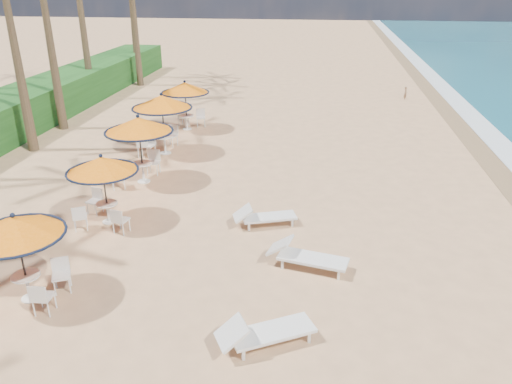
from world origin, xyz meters
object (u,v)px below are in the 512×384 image
station_4 (186,92)px  lounger_mid (305,256)px  lounger_far (263,216)px  lounger_near (263,332)px  station_0 (20,235)px  station_3 (161,109)px  station_2 (138,131)px  station_1 (101,173)px

station_4 → lounger_mid: (6.33, -12.02, -1.49)m
lounger_mid → lounger_far: lounger_mid is taller
station_4 → lounger_near: size_ratio=1.15×
lounger_mid → station_0: bearing=-147.7°
lounger_near → lounger_mid: 3.21m
station_3 → station_2: bearing=-86.3°
station_1 → station_4: bearing=91.0°
station_2 → lounger_far: (4.83, -2.90, -1.63)m
station_2 → station_3: (-0.21, 3.20, -0.03)m
lounger_mid → lounger_far: bearing=134.4°
station_4 → lounger_near: 16.22m
station_3 → lounger_near: station_3 is taller
station_1 → lounger_near: (5.44, -4.89, -1.28)m
station_2 → station_4: bearing=91.1°
lounger_far → lounger_near: bearing=-102.1°
station_1 → lounger_near: 7.43m
station_0 → station_3: (-0.11, 10.56, 0.19)m
station_3 → station_4: size_ratio=1.08×
station_0 → station_1: 4.03m
lounger_near → station_1: bearing=109.5°
station_1 → lounger_far: (4.79, 0.44, -1.31)m
station_4 → lounger_far: size_ratio=1.21×
station_0 → lounger_far: station_0 is taller
station_1 → station_2: (-0.04, 3.33, 0.32)m
station_4 → station_2: bearing=-88.9°
station_0 → station_4: bearing=90.2°
station_4 → station_3: bearing=-91.1°
lounger_near → lounger_mid: bearing=48.6°
station_2 → lounger_far: size_ratio=1.28×
station_0 → lounger_near: size_ratio=1.07×
lounger_near → station_0: bearing=142.6°
station_2 → station_1: bearing=-89.3°
station_0 → station_4: (-0.04, 14.28, 0.13)m
station_0 → station_3: station_3 is taller
station_0 → station_3: 10.56m
station_1 → station_2: size_ratio=0.87×
station_0 → lounger_mid: (6.29, 2.26, -1.37)m
station_4 → lounger_far: (4.96, -9.82, -1.53)m
station_0 → lounger_far: 6.79m
station_0 → station_4: station_4 is taller
station_3 → lounger_near: size_ratio=1.24×
station_3 → lounger_near: bearing=-63.5°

